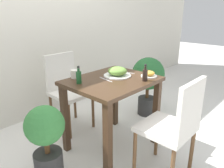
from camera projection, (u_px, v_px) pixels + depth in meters
ground_plane at (112, 145)px, 2.39m from camera, size 16.00×16.00×0.00m
wall_back at (39, 18)px, 2.78m from camera, size 8.00×0.05×2.60m
dining_table at (112, 93)px, 2.19m from camera, size 0.85×0.70×0.76m
chair_near at (175, 124)px, 1.78m from camera, size 0.42×0.42×0.91m
chair_far at (67, 87)px, 2.64m from camera, size 0.42×0.42×0.91m
food_plate at (117, 72)px, 2.23m from camera, size 0.28×0.28×0.10m
side_plate at (149, 74)px, 2.21m from camera, size 0.16×0.16×0.06m
drink_cup at (75, 74)px, 2.16m from camera, size 0.08×0.08×0.08m
sauce_bottle at (145, 74)px, 2.07m from camera, size 0.05×0.05×0.17m
condiment_bottle at (79, 77)px, 2.00m from camera, size 0.05×0.05×0.17m
fork_utensil at (106, 80)px, 2.12m from camera, size 0.04×0.19×0.00m
spoon_utensil at (128, 72)px, 2.36m from camera, size 0.03×0.16×0.00m
potted_plant_left at (46, 139)px, 1.78m from camera, size 0.32×0.32×0.69m
potted_plant_right at (148, 79)px, 2.94m from camera, size 0.43×0.43×0.81m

